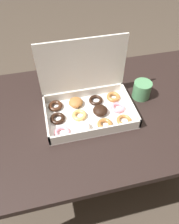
% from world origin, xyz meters
% --- Properties ---
extents(ground_plane, '(8.00, 8.00, 0.00)m').
position_xyz_m(ground_plane, '(0.00, 0.00, 0.00)').
color(ground_plane, '#42382D').
extents(dining_table, '(1.29, 0.73, 0.71)m').
position_xyz_m(dining_table, '(0.00, 0.00, 0.61)').
color(dining_table, black).
rests_on(dining_table, ground_plane).
extents(donut_box, '(0.38, 0.25, 0.30)m').
position_xyz_m(donut_box, '(-0.05, 0.01, 0.77)').
color(donut_box, white).
rests_on(donut_box, dining_table).
extents(coffee_mug, '(0.08, 0.08, 0.08)m').
position_xyz_m(coffee_mug, '(0.22, 0.04, 0.75)').
color(coffee_mug, '#4C8456').
rests_on(coffee_mug, dining_table).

